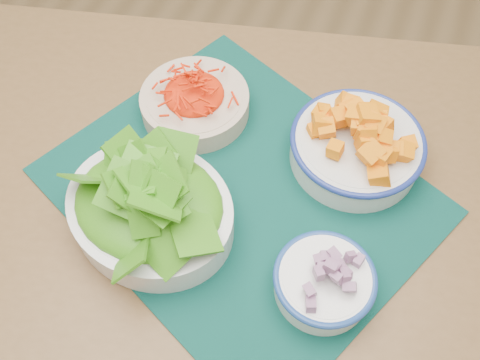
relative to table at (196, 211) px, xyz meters
The scene contains 7 objects.
ground 0.65m from the table, 160.63° to the left, with size 4.00×4.00×0.00m, color #977549.
table is the anchor object (origin of this frame).
placemat 0.14m from the table, ahead, with size 0.57×0.46×0.00m, color black.
carrot_bowl 0.20m from the table, 110.57° to the left, with size 0.21×0.21×0.07m.
squash_bowl 0.32m from the table, 29.12° to the left, with size 0.27×0.27×0.10m.
lettuce_bowl 0.19m from the table, 103.20° to the right, with size 0.31×0.28×0.12m.
onion_bowl 0.31m from the table, 23.53° to the right, with size 0.15×0.15×0.07m.
Camera 1 is at (0.31, -0.44, 1.49)m, focal length 40.00 mm.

